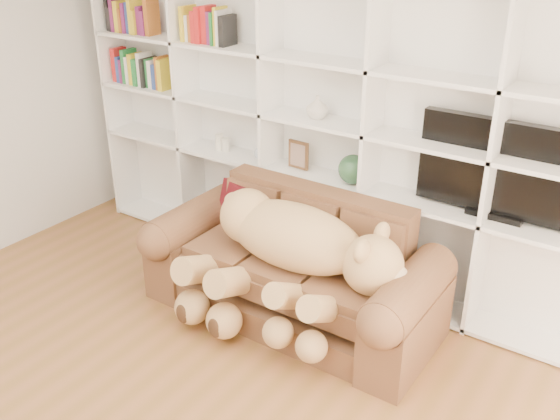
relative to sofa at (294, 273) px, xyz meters
The scene contains 12 objects.
wall_back 1.31m from the sofa, 102.49° to the left, with size 5.00×0.02×2.70m, color silver.
bookshelf 1.25m from the sofa, 121.97° to the left, with size 4.43×0.35×2.40m.
sofa is the anchor object (origin of this frame).
teddy_bear 0.34m from the sofa, 69.43° to the right, with size 1.54×0.86×0.89m.
throw_pillow 0.70m from the sofa, 166.42° to the left, with size 0.37×0.12×0.37m, color #510D15.
tv 1.60m from the sofa, 29.29° to the left, with size 1.12×0.18×0.66m.
picture_frame 0.97m from the sofa, 120.68° to the left, with size 0.18×0.03×0.23m, color #53351C.
green_vase 0.89m from the sofa, 79.04° to the left, with size 0.22×0.22×0.22m, color #2F5C38.
figurine_tall 1.45m from the sofa, 152.25° to the left, with size 0.07×0.07×0.14m, color silver.
figurine_short 1.39m from the sofa, 150.85° to the left, with size 0.07×0.07×0.11m, color silver.
snow_globe 1.12m from the sofa, 140.19° to the left, with size 0.10×0.10×0.10m, color silver.
shelf_vase 1.25m from the sofa, 108.53° to the left, with size 0.17×0.17×0.17m, color beige.
Camera 1 is at (2.29, -1.58, 2.72)m, focal length 40.00 mm.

